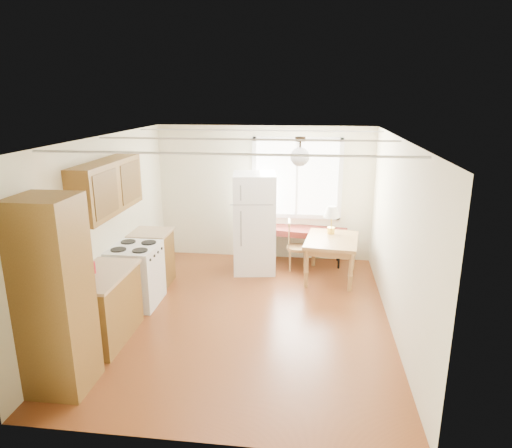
% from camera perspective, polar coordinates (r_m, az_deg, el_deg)
% --- Properties ---
extents(room_shell, '(4.60, 5.60, 2.62)m').
position_cam_1_polar(room_shell, '(6.17, -1.36, -0.96)').
color(room_shell, '#5B2912').
rests_on(room_shell, ground).
extents(kitchen_run, '(0.65, 3.40, 2.20)m').
position_cam_1_polar(kitchen_run, '(6.22, -18.15, -5.66)').
color(kitchen_run, brown).
rests_on(kitchen_run, ground).
extents(window_unit, '(1.64, 0.05, 1.51)m').
position_cam_1_polar(window_unit, '(8.45, 5.13, 5.69)').
color(window_unit, white).
rests_on(window_unit, room_shell).
extents(pendant_light, '(0.26, 0.26, 0.40)m').
position_cam_1_polar(pendant_light, '(6.29, 5.51, 8.49)').
color(pendant_light, '#2F2114').
rests_on(pendant_light, room_shell).
extents(refrigerator, '(0.81, 0.81, 1.75)m').
position_cam_1_polar(refrigerator, '(7.97, -0.21, 0.13)').
color(refrigerator, white).
rests_on(refrigerator, ground).
extents(bench, '(1.52, 0.77, 0.67)m').
position_cam_1_polar(bench, '(8.42, 6.26, -1.04)').
color(bench, '#5A1B15').
rests_on(bench, ground).
extents(dining_table, '(0.98, 1.22, 0.71)m').
position_cam_1_polar(dining_table, '(7.80, 9.44, -2.53)').
color(dining_table, olive).
rests_on(dining_table, ground).
extents(chair, '(0.39, 0.39, 0.89)m').
position_cam_1_polar(chair, '(8.15, 4.66, -2.29)').
color(chair, olive).
rests_on(chair, ground).
extents(table_lamp, '(0.28, 0.28, 0.49)m').
position_cam_1_polar(table_lamp, '(7.95, 9.45, 1.26)').
color(table_lamp, gold).
rests_on(table_lamp, dining_table).
extents(coffee_maker, '(0.21, 0.25, 0.37)m').
position_cam_1_polar(coffee_maker, '(5.58, -21.29, -6.31)').
color(coffee_maker, black).
rests_on(coffee_maker, kitchen_run).
extents(kettle, '(0.10, 0.10, 0.20)m').
position_cam_1_polar(kettle, '(6.02, -19.90, -5.10)').
color(kettle, red).
rests_on(kettle, kitchen_run).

